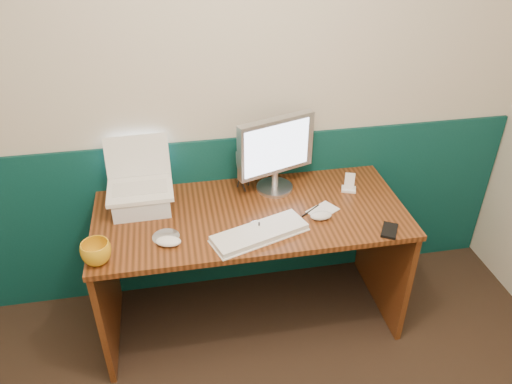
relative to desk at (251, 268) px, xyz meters
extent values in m
cube|color=beige|center=(-0.12, 0.37, 0.88)|extent=(3.50, 0.04, 2.50)
cube|color=#073332|center=(-0.12, 0.36, 0.12)|extent=(3.48, 0.02, 1.00)
cube|color=#3B1D0A|center=(0.00, 0.00, 0.00)|extent=(1.60, 0.70, 0.75)
cube|color=silver|center=(-0.55, 0.14, 0.42)|extent=(0.29, 0.25, 0.10)
cube|color=white|center=(0.01, -0.20, 0.39)|extent=(0.49, 0.30, 0.03)
ellipsoid|color=silver|center=(0.34, -0.12, 0.39)|extent=(0.11, 0.07, 0.04)
ellipsoid|color=white|center=(-0.42, -0.19, 0.40)|extent=(0.13, 0.10, 0.04)
imported|color=orange|center=(-0.74, -0.26, 0.43)|extent=(0.15, 0.15, 0.11)
cylinder|color=#B4BCC5|center=(0.01, -0.16, 0.39)|extent=(0.11, 0.11, 0.02)
cylinder|color=#ADB5BE|center=(-0.44, -0.13, 0.38)|extent=(0.13, 0.13, 0.00)
cylinder|color=black|center=(0.31, -0.05, 0.38)|extent=(0.11, 0.09, 0.01)
cube|color=white|center=(0.37, -0.05, 0.38)|extent=(0.19, 0.17, 0.00)
cube|color=white|center=(0.57, 0.11, 0.38)|extent=(0.09, 0.08, 0.01)
cube|color=white|center=(0.57, 0.11, 0.44)|extent=(0.06, 0.04, 0.09)
cube|color=black|center=(0.64, -0.28, 0.38)|extent=(0.12, 0.14, 0.01)
camera|label=1|loc=(-0.35, -2.07, 1.85)|focal=35.00mm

